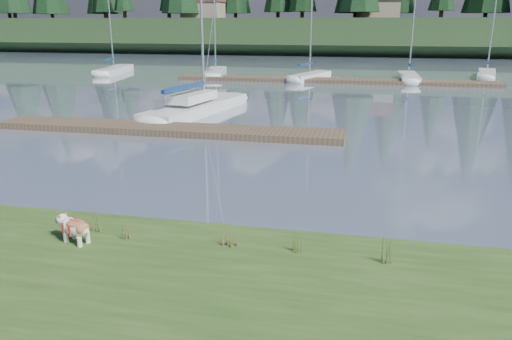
# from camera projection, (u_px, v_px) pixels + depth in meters

# --- Properties ---
(ground) EXTENTS (200.00, 200.00, 0.00)m
(ground) POSITION_uv_depth(u_px,v_px,m) (308.00, 82.00, 41.42)
(ground) COLOR slate
(ground) RESTS_ON ground
(bank) EXTENTS (60.00, 9.00, 0.35)m
(bank) POSITION_uv_depth(u_px,v_px,m) (37.00, 336.00, 7.68)
(bank) COLOR #33511F
(bank) RESTS_ON ground
(ridge) EXTENTS (200.00, 20.00, 5.00)m
(ridge) POSITION_uv_depth(u_px,v_px,m) (339.00, 36.00, 80.95)
(ridge) COLOR black
(ridge) RESTS_ON ground
(bulldog) EXTENTS (0.95, 0.58, 0.56)m
(bulldog) POSITION_uv_depth(u_px,v_px,m) (75.00, 227.00, 10.45)
(bulldog) COLOR silver
(bulldog) RESTS_ON bank
(sailboat_main) EXTENTS (3.77, 10.01, 14.03)m
(sailboat_main) POSITION_uv_depth(u_px,v_px,m) (204.00, 104.00, 27.84)
(sailboat_main) COLOR silver
(sailboat_main) RESTS_ON ground
(dock_near) EXTENTS (16.00, 2.00, 0.30)m
(dock_near) POSITION_uv_depth(u_px,v_px,m) (166.00, 129.00, 22.55)
(dock_near) COLOR #4C3D2C
(dock_near) RESTS_ON ground
(dock_far) EXTENTS (26.00, 2.20, 0.30)m
(dock_far) POSITION_uv_depth(u_px,v_px,m) (332.00, 81.00, 40.97)
(dock_far) COLOR #4C3D2C
(dock_far) RESTS_ON ground
(sailboat_bg_0) EXTENTS (2.91, 8.43, 11.96)m
(sailboat_bg_0) POSITION_uv_depth(u_px,v_px,m) (116.00, 69.00, 48.85)
(sailboat_bg_0) COLOR silver
(sailboat_bg_0) RESTS_ON ground
(sailboat_bg_1) EXTENTS (3.14, 7.99, 11.72)m
(sailboat_bg_1) POSITION_uv_depth(u_px,v_px,m) (216.00, 71.00, 46.61)
(sailboat_bg_1) COLOR silver
(sailboat_bg_1) RESTS_ON ground
(sailboat_bg_2) EXTENTS (3.52, 6.86, 10.36)m
(sailboat_bg_2) POSITION_uv_depth(u_px,v_px,m) (313.00, 75.00, 43.12)
(sailboat_bg_2) COLOR silver
(sailboat_bg_2) RESTS_ON ground
(sailboat_bg_3) EXTENTS (1.51, 7.37, 10.88)m
(sailboat_bg_3) POSITION_uv_depth(u_px,v_px,m) (408.00, 76.00, 42.42)
(sailboat_bg_3) COLOR silver
(sailboat_bg_3) RESTS_ON ground
(sailboat_bg_4) EXTENTS (2.88, 7.32, 10.68)m
(sailboat_bg_4) POSITION_uv_depth(u_px,v_px,m) (487.00, 73.00, 45.06)
(sailboat_bg_4) COLOR silver
(sailboat_bg_4) RESTS_ON ground
(weed_0) EXTENTS (0.17, 0.14, 0.52)m
(weed_0) POSITION_uv_depth(u_px,v_px,m) (126.00, 229.00, 10.65)
(weed_0) COLOR #475B23
(weed_0) RESTS_ON bank
(weed_1) EXTENTS (0.17, 0.14, 0.53)m
(weed_1) POSITION_uv_depth(u_px,v_px,m) (226.00, 235.00, 10.36)
(weed_1) COLOR #475B23
(weed_1) RESTS_ON bank
(weed_2) EXTENTS (0.17, 0.14, 0.61)m
(weed_2) POSITION_uv_depth(u_px,v_px,m) (298.00, 240.00, 10.04)
(weed_2) COLOR #475B23
(weed_2) RESTS_ON bank
(weed_3) EXTENTS (0.17, 0.14, 0.60)m
(weed_3) POSITION_uv_depth(u_px,v_px,m) (96.00, 221.00, 11.00)
(weed_3) COLOR #475B23
(weed_3) RESTS_ON bank
(weed_4) EXTENTS (0.17, 0.14, 0.38)m
(weed_4) POSITION_uv_depth(u_px,v_px,m) (236.00, 240.00, 10.29)
(weed_4) COLOR #475B23
(weed_4) RESTS_ON bank
(weed_5) EXTENTS (0.17, 0.14, 0.58)m
(weed_5) POSITION_uv_depth(u_px,v_px,m) (385.00, 252.00, 9.54)
(weed_5) COLOR #475B23
(weed_5) RESTS_ON bank
(mud_lip) EXTENTS (60.00, 0.50, 0.14)m
(mud_lip) POSITION_uv_depth(u_px,v_px,m) (154.00, 230.00, 11.83)
(mud_lip) COLOR #33281C
(mud_lip) RESTS_ON ground
(house_0) EXTENTS (6.30, 5.30, 4.65)m
(house_0) POSITION_uv_depth(u_px,v_px,m) (203.00, 5.00, 81.28)
(house_0) COLOR gray
(house_0) RESTS_ON ridge
(house_1) EXTENTS (6.30, 5.30, 4.65)m
(house_1) POSITION_uv_depth(u_px,v_px,m) (380.00, 4.00, 76.46)
(house_1) COLOR gray
(house_1) RESTS_ON ridge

